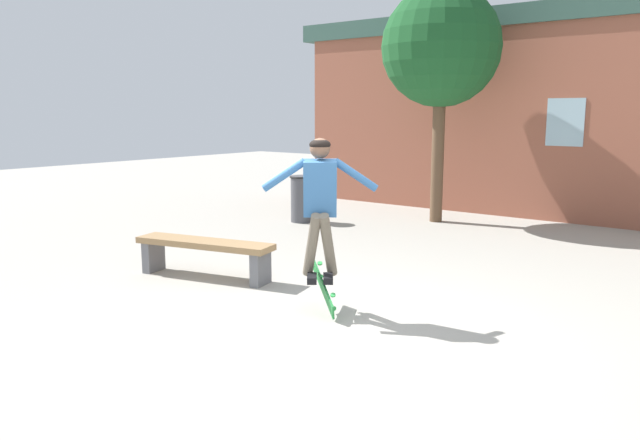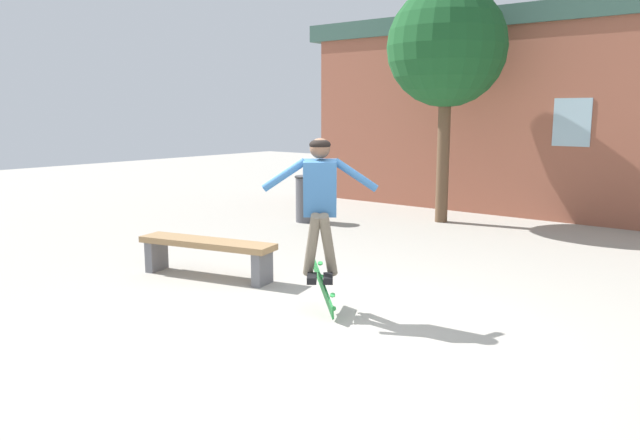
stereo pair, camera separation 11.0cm
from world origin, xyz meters
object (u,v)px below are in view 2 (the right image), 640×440
skater (320,196)px  skateboard_flipping (323,286)px  tree_left (447,48)px  trash_bin (307,198)px  park_bench (207,250)px

skater → skateboard_flipping: 0.98m
tree_left → skateboard_flipping: (1.71, -5.80, -3.01)m
skater → tree_left: bearing=158.1°
trash_bin → skateboard_flipping: trash_bin is taller
tree_left → trash_bin: (-2.04, -1.65, -2.83)m
trash_bin → skateboard_flipping: 5.60m
tree_left → trash_bin: tree_left is taller
skater → park_bench: bearing=-134.6°
tree_left → park_bench: tree_left is taller
skater → skateboard_flipping: bearing=150.6°
trash_bin → skater: 5.70m
tree_left → skateboard_flipping: bearing=-73.6°
tree_left → skateboard_flipping: size_ratio=6.67×
park_bench → trash_bin: trash_bin is taller
tree_left → skater: size_ratio=2.96×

